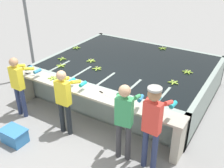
{
  "coord_description": "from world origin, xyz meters",
  "views": [
    {
      "loc": [
        3.14,
        -3.86,
        3.8
      ],
      "look_at": [
        0.0,
        1.24,
        0.64
      ],
      "focal_mm": 42.0,
      "sensor_mm": 36.0,
      "label": 1
    }
  ],
  "objects_px": {
    "knife_0": "(103,93)",
    "worker_0": "(19,82)",
    "banana_bunch_floating_5": "(97,69)",
    "banana_bunch_ledge_0": "(53,78)",
    "banana_bunch_floating_0": "(76,48)",
    "support_post_left": "(28,29)",
    "worker_1": "(64,97)",
    "banana_bunch_floating_4": "(91,61)",
    "crate": "(14,136)",
    "banana_bunch_floating_1": "(62,59)",
    "banana_bunch_floating_7": "(173,82)",
    "worker_2": "(125,116)",
    "banana_bunch_floating_2": "(163,48)",
    "knife_1": "(29,74)",
    "banana_bunch_floating_6": "(61,66)",
    "banana_bunch_floating_3": "(187,72)",
    "worker_3": "(153,121)"
  },
  "relations": [
    {
      "from": "banana_bunch_floating_6",
      "to": "knife_0",
      "type": "bearing_deg",
      "value": -19.69
    },
    {
      "from": "worker_1",
      "to": "knife_0",
      "type": "relative_size",
      "value": 4.52
    },
    {
      "from": "banana_bunch_floating_3",
      "to": "support_post_left",
      "type": "relative_size",
      "value": 0.09
    },
    {
      "from": "banana_bunch_floating_5",
      "to": "banana_bunch_floating_7",
      "type": "bearing_deg",
      "value": 8.51
    },
    {
      "from": "banana_bunch_floating_4",
      "to": "knife_0",
      "type": "xyz_separation_m",
      "value": [
        1.3,
        -1.35,
        -0.01
      ]
    },
    {
      "from": "banana_bunch_floating_1",
      "to": "knife_0",
      "type": "relative_size",
      "value": 0.79
    },
    {
      "from": "banana_bunch_floating_1",
      "to": "knife_1",
      "type": "distance_m",
      "value": 1.2
    },
    {
      "from": "banana_bunch_floating_1",
      "to": "banana_bunch_floating_7",
      "type": "bearing_deg",
      "value": 4.92
    },
    {
      "from": "knife_1",
      "to": "banana_bunch_floating_6",
      "type": "bearing_deg",
      "value": 66.52
    },
    {
      "from": "banana_bunch_floating_2",
      "to": "banana_bunch_floating_4",
      "type": "relative_size",
      "value": 0.99
    },
    {
      "from": "banana_bunch_floating_0",
      "to": "banana_bunch_floating_1",
      "type": "bearing_deg",
      "value": -76.25
    },
    {
      "from": "banana_bunch_ledge_0",
      "to": "crate",
      "type": "height_order",
      "value": "banana_bunch_ledge_0"
    },
    {
      "from": "worker_1",
      "to": "worker_2",
      "type": "height_order",
      "value": "worker_2"
    },
    {
      "from": "crate",
      "to": "banana_bunch_ledge_0",
      "type": "bearing_deg",
      "value": 93.48
    },
    {
      "from": "banana_bunch_floating_4",
      "to": "banana_bunch_floating_0",
      "type": "bearing_deg",
      "value": 148.77
    },
    {
      "from": "worker_1",
      "to": "banana_bunch_floating_4",
      "type": "height_order",
      "value": "worker_1"
    },
    {
      "from": "banana_bunch_floating_3",
      "to": "banana_bunch_floating_0",
      "type": "bearing_deg",
      "value": -178.69
    },
    {
      "from": "knife_1",
      "to": "worker_2",
      "type": "bearing_deg",
      "value": -8.18
    },
    {
      "from": "worker_1",
      "to": "banana_bunch_floating_5",
      "type": "xyz_separation_m",
      "value": [
        -0.23,
        1.58,
        0.0
      ]
    },
    {
      "from": "worker_1",
      "to": "knife_0",
      "type": "xyz_separation_m",
      "value": [
        0.62,
        0.58,
        -0.0
      ]
    },
    {
      "from": "banana_bunch_floating_6",
      "to": "knife_0",
      "type": "distance_m",
      "value": 1.92
    },
    {
      "from": "worker_3",
      "to": "banana_bunch_floating_7",
      "type": "xyz_separation_m",
      "value": [
        -0.29,
        1.89,
        -0.16
      ]
    },
    {
      "from": "banana_bunch_floating_5",
      "to": "banana_bunch_floating_6",
      "type": "relative_size",
      "value": 1.01
    },
    {
      "from": "banana_bunch_ledge_0",
      "to": "support_post_left",
      "type": "bearing_deg",
      "value": 150.49
    },
    {
      "from": "worker_2",
      "to": "worker_1",
      "type": "bearing_deg",
      "value": 178.79
    },
    {
      "from": "banana_bunch_floating_0",
      "to": "support_post_left",
      "type": "bearing_deg",
      "value": -138.22
    },
    {
      "from": "banana_bunch_ledge_0",
      "to": "worker_1",
      "type": "bearing_deg",
      "value": -33.43
    },
    {
      "from": "banana_bunch_ledge_0",
      "to": "knife_1",
      "type": "xyz_separation_m",
      "value": [
        -0.71,
        -0.14,
        -0.01
      ]
    },
    {
      "from": "banana_bunch_floating_7",
      "to": "crate",
      "type": "xyz_separation_m",
      "value": [
        -2.5,
        -2.76,
        -0.76
      ]
    },
    {
      "from": "banana_bunch_floating_5",
      "to": "banana_bunch_ledge_0",
      "type": "relative_size",
      "value": 0.98
    },
    {
      "from": "worker_2",
      "to": "banana_bunch_ledge_0",
      "type": "height_order",
      "value": "worker_2"
    },
    {
      "from": "banana_bunch_ledge_0",
      "to": "support_post_left",
      "type": "xyz_separation_m",
      "value": [
        -1.91,
        1.08,
        0.67
      ]
    },
    {
      "from": "worker_0",
      "to": "crate",
      "type": "bearing_deg",
      "value": -52.2
    },
    {
      "from": "banana_bunch_floating_4",
      "to": "crate",
      "type": "relative_size",
      "value": 0.5
    },
    {
      "from": "crate",
      "to": "worker_2",
      "type": "bearing_deg",
      "value": 20.93
    },
    {
      "from": "banana_bunch_floating_7",
      "to": "banana_bunch_ledge_0",
      "type": "xyz_separation_m",
      "value": [
        -2.59,
        -1.33,
        0.0
      ]
    },
    {
      "from": "worker_3",
      "to": "banana_bunch_floating_0",
      "type": "relative_size",
      "value": 6.35
    },
    {
      "from": "banana_bunch_floating_6",
      "to": "banana_bunch_floating_7",
      "type": "height_order",
      "value": "same"
    },
    {
      "from": "knife_0",
      "to": "worker_3",
      "type": "bearing_deg",
      "value": -22.49
    },
    {
      "from": "banana_bunch_floating_6",
      "to": "support_post_left",
      "type": "xyz_separation_m",
      "value": [
        -1.55,
        0.4,
        0.67
      ]
    },
    {
      "from": "worker_3",
      "to": "banana_bunch_floating_6",
      "type": "height_order",
      "value": "worker_3"
    },
    {
      "from": "banana_bunch_floating_5",
      "to": "banana_bunch_ledge_0",
      "type": "bearing_deg",
      "value": -119.77
    },
    {
      "from": "knife_0",
      "to": "banana_bunch_floating_7",
      "type": "bearing_deg",
      "value": 48.63
    },
    {
      "from": "banana_bunch_floating_1",
      "to": "banana_bunch_floating_7",
      "type": "relative_size",
      "value": 0.99
    },
    {
      "from": "worker_1",
      "to": "knife_0",
      "type": "bearing_deg",
      "value": 42.94
    },
    {
      "from": "banana_bunch_floating_7",
      "to": "knife_0",
      "type": "distance_m",
      "value": 1.73
    },
    {
      "from": "banana_bunch_floating_6",
      "to": "knife_1",
      "type": "bearing_deg",
      "value": -113.48
    },
    {
      "from": "banana_bunch_floating_4",
      "to": "banana_bunch_ledge_0",
      "type": "height_order",
      "value": "banana_bunch_ledge_0"
    },
    {
      "from": "banana_bunch_floating_4",
      "to": "crate",
      "type": "xyz_separation_m",
      "value": [
        -0.05,
        -2.81,
        -0.76
      ]
    },
    {
      "from": "knife_0",
      "to": "worker_0",
      "type": "bearing_deg",
      "value": -163.02
    }
  ]
}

